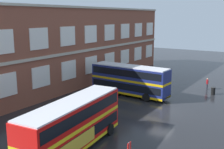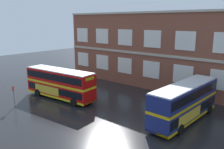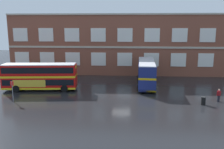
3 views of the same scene
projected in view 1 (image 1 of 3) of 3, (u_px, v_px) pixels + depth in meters
ground_plane at (146, 108)px, 32.87m from camera, size 120.00×120.00×0.00m
brick_terminal_building at (60, 48)px, 42.40m from camera, size 51.32×8.19×12.00m
double_decker_near at (73, 124)px, 22.34m from camera, size 11.20×3.65×4.07m
double_decker_middle at (130, 80)px, 37.93m from camera, size 3.20×11.10×4.07m
waiting_passenger at (207, 83)px, 41.09m from camera, size 0.62×0.38×1.70m
station_litter_bin at (213, 91)px, 38.49m from camera, size 0.60×0.60×1.03m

